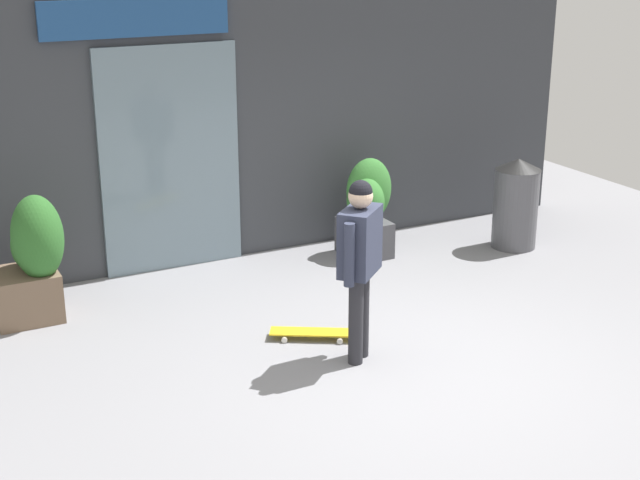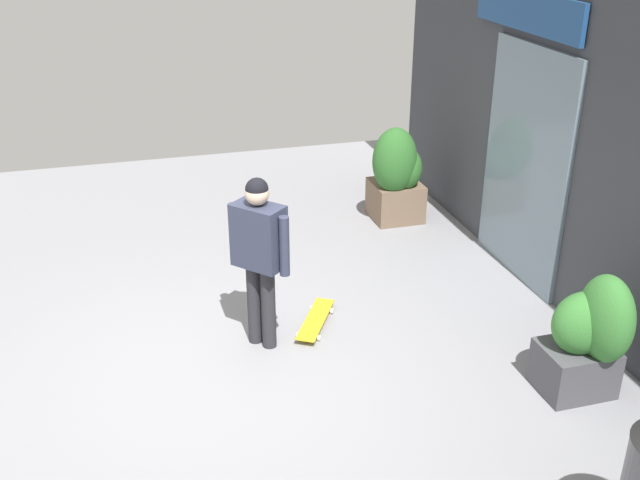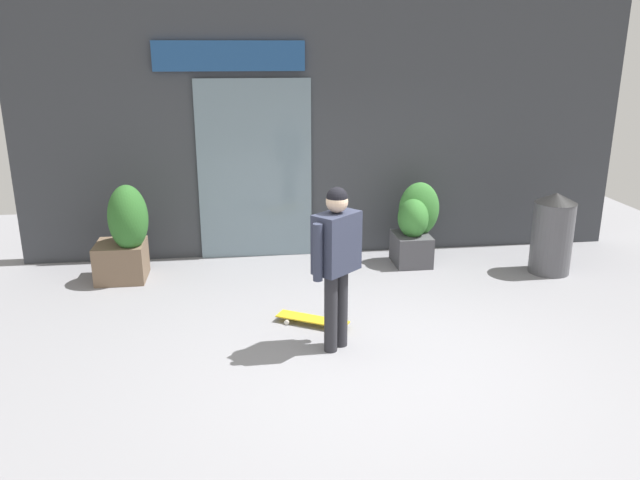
# 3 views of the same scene
# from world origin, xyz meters

# --- Properties ---
(ground_plane) EXTENTS (12.00, 12.00, 0.00)m
(ground_plane) POSITION_xyz_m (0.00, 0.00, 0.00)
(ground_plane) COLOR gray
(building_facade) EXTENTS (8.44, 0.31, 3.59)m
(building_facade) POSITION_xyz_m (-0.04, 3.32, 1.78)
(building_facade) COLOR #383A3F
(building_facade) RESTS_ON ground_plane
(skateboarder) EXTENTS (0.51, 0.50, 1.64)m
(skateboarder) POSITION_xyz_m (-0.33, 0.20, 1.00)
(skateboarder) COLOR #28282D
(skateboarder) RESTS_ON ground_plane
(skateboard) EXTENTS (0.78, 0.56, 0.08)m
(skateboard) POSITION_xyz_m (-0.50, 0.76, 0.06)
(skateboard) COLOR gold
(skateboard) RESTS_ON ground_plane
(planter_box_left) EXTENTS (0.64, 0.60, 1.11)m
(planter_box_left) POSITION_xyz_m (1.13, 2.61, 0.55)
(planter_box_left) COLOR #47474C
(planter_box_left) RESTS_ON ground_plane
(planter_box_right) EXTENTS (0.70, 0.68, 1.25)m
(planter_box_right) POSITION_xyz_m (-2.68, 2.42, 0.60)
(planter_box_right) COLOR brown
(planter_box_right) RESTS_ON ground_plane
(trash_bin) EXTENTS (0.54, 0.54, 1.08)m
(trash_bin) POSITION_xyz_m (2.80, 2.00, 0.54)
(trash_bin) COLOR #4C4C51
(trash_bin) RESTS_ON ground_plane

